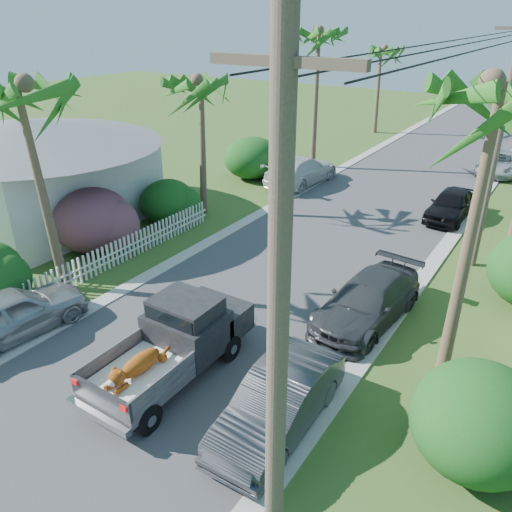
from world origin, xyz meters
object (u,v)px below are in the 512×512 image
Objects in this scene: palm_l_c at (319,32)px; palm_l_d at (382,49)px; pickup_truck at (180,338)px; utility_pole_a at (277,393)px; palm_l_a at (21,85)px; parked_car_rn at (279,403)px; utility_pole_b at (497,148)px; house_left at (31,174)px; parked_car_lf at (301,170)px; parked_car_rm at (367,301)px; parked_car_rf at (451,205)px; parked_car_ln at (12,314)px; palm_r_a at (501,86)px; parked_car_rd at (500,163)px; palm_l_b at (199,81)px.

palm_l_c reaches higher than palm_l_d.
pickup_truck is 0.57× the size of utility_pole_a.
utility_pole_a is (11.80, -5.00, -2.33)m from palm_l_a.
utility_pole_b reaches higher than parked_car_rn.
parked_car_lf is at bearing 55.03° from house_left.
palm_l_d is 24.31m from utility_pole_b.
utility_pole_b is (10.55, -5.51, 3.81)m from parked_car_lf.
parked_car_rn is 5.43m from parked_car_rm.
utility_pole_a is (2.00, -19.53, 3.90)m from parked_car_rf.
parked_car_ln is (-8.60, -6.52, 0.04)m from parked_car_rm.
palm_r_a is (12.80, -28.00, 0.98)m from palm_l_d.
parked_car_lf is at bearing 115.42° from parked_car_rn.
parked_car_rm is at bearing -136.51° from parked_car_ln.
parked_car_rm is 0.90× the size of parked_car_lf.
parked_car_rf is 0.93× the size of parked_car_ln.
parked_car_lf is (0.05, 18.03, 0.04)m from parked_car_ln.
parked_car_rd is 28.04m from parked_car_ln.
palm_l_a reaches higher than parked_car_ln.
parked_car_lf is (-9.17, -8.45, 0.14)m from parked_car_rd.
parked_car_rf is 0.46× the size of house_left.
parked_car_rf is at bearing -58.48° from palm_l_d.
pickup_truck is at bearing -118.36° from parked_car_rm.
palm_l_a is (-9.80, 1.43, 6.22)m from parked_car_rn.
parked_car_rn is 15.97m from parked_car_rf.
palm_l_d is 30.80m from palm_r_a.
palm_l_a is (-10.41, -23.96, 6.28)m from parked_car_rd.
palm_l_b is 10.19m from palm_l_c.
utility_pole_a is (12.10, -36.00, -1.84)m from palm_l_d.
palm_l_d is at bearing -81.13° from parked_car_ln.
palm_l_c is (0.80, 10.00, 1.77)m from palm_l_b.
utility_pole_a reaches higher than parked_car_rm.
parked_car_rm is 1.11× the size of parked_car_ln.
utility_pole_a is (18.60, -9.00, 2.48)m from house_left.
palm_l_b reaches higher than parked_car_rf.
utility_pole_a is at bearing -81.76° from parked_car_rf.
palm_l_c is at bearing -81.03° from parked_car_ln.
parked_car_rd is 19.37m from palm_l_b.
palm_l_d is (-0.30, 31.00, -0.49)m from palm_l_a.
parked_car_lf is (-5.23, 16.49, -0.22)m from pickup_truck.
parked_car_rn is 5.64m from utility_pole_a.
parked_car_rd is 0.52× the size of utility_pole_a.
utility_pole_b reaches higher than house_left.
parked_car_rn is at bearing -64.83° from palm_l_c.
palm_r_a is at bearing -2.97° from house_left.
parked_car_rn is 0.53× the size of palm_l_a.
parked_car_rf is at bearing 32.40° from house_left.
parked_car_rn is 23.69m from palm_l_c.
parked_car_ln reaches higher than parked_car_rn.
palm_l_c is at bearing 85.43° from palm_l_b.
utility_pole_a reaches higher than palm_l_a.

